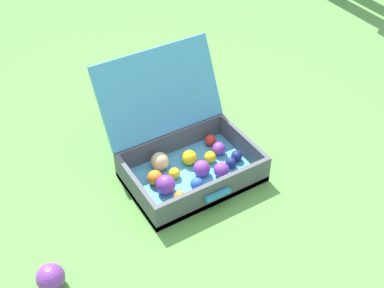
# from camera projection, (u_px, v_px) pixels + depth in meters

# --- Properties ---
(ground_plane) EXTENTS (16.00, 16.00, 0.00)m
(ground_plane) POSITION_uv_depth(u_px,v_px,m) (194.00, 184.00, 2.01)
(ground_plane) COLOR #569342
(open_suitcase) EXTENTS (0.52, 0.54, 0.44)m
(open_suitcase) POSITION_uv_depth(u_px,v_px,m) (184.00, 152.00, 2.01)
(open_suitcase) COLOR #4799C6
(open_suitcase) RESTS_ON ground
(stray_ball_on_grass) EXTENTS (0.10, 0.10, 0.10)m
(stray_ball_on_grass) POSITION_uv_depth(u_px,v_px,m) (51.00, 277.00, 1.61)
(stray_ball_on_grass) COLOR purple
(stray_ball_on_grass) RESTS_ON ground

